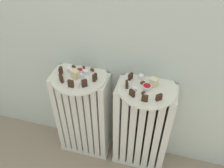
# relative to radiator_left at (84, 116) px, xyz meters

# --- Properties ---
(radiator_left) EXTENTS (0.33, 0.15, 0.62)m
(radiator_left) POSITION_rel_radiator_left_xyz_m (0.00, 0.00, 0.00)
(radiator_left) COLOR silver
(radiator_left) RESTS_ON ground_plane
(radiator_right) EXTENTS (0.33, 0.15, 0.62)m
(radiator_right) POSITION_rel_radiator_left_xyz_m (0.37, 0.00, 0.00)
(radiator_right) COLOR silver
(radiator_right) RESTS_ON ground_plane
(plate_left) EXTENTS (0.30, 0.30, 0.01)m
(plate_left) POSITION_rel_radiator_left_xyz_m (0.00, -0.00, 0.32)
(plate_left) COLOR silver
(plate_left) RESTS_ON radiator_left
(plate_right) EXTENTS (0.30, 0.30, 0.01)m
(plate_right) POSITION_rel_radiator_left_xyz_m (0.37, -0.00, 0.32)
(plate_right) COLOR silver
(plate_right) RESTS_ON radiator_right
(dark_cake_slice_left_0) EXTENTS (0.02, 0.03, 0.04)m
(dark_cake_slice_left_0) POSITION_rel_radiator_left_xyz_m (-0.10, -0.01, 0.35)
(dark_cake_slice_left_0) COLOR #382114
(dark_cake_slice_left_0) RESTS_ON plate_left
(dark_cake_slice_left_1) EXTENTS (0.03, 0.03, 0.04)m
(dark_cake_slice_left_1) POSITION_rel_radiator_left_xyz_m (-0.07, -0.07, 0.35)
(dark_cake_slice_left_1) COLOR #382114
(dark_cake_slice_left_1) RESTS_ON plate_left
(dark_cake_slice_left_2) EXTENTS (0.03, 0.02, 0.04)m
(dark_cake_slice_left_2) POSITION_rel_radiator_left_xyz_m (-0.00, -0.10, 0.35)
(dark_cake_slice_left_2) COLOR #382114
(dark_cake_slice_left_2) RESTS_ON plate_left
(dark_cake_slice_left_3) EXTENTS (0.03, 0.03, 0.04)m
(dark_cake_slice_left_3) POSITION_rel_radiator_left_xyz_m (0.06, -0.08, 0.35)
(dark_cake_slice_left_3) COLOR #382114
(dark_cake_slice_left_3) RESTS_ON plate_left
(dark_cake_slice_left_4) EXTENTS (0.02, 0.03, 0.04)m
(dark_cake_slice_left_4) POSITION_rel_radiator_left_xyz_m (0.10, -0.02, 0.35)
(dark_cake_slice_left_4) COLOR #382114
(dark_cake_slice_left_4) RESTS_ON plate_left
(marble_cake_slice_left_0) EXTENTS (0.05, 0.04, 0.05)m
(marble_cake_slice_left_0) POSITION_rel_radiator_left_xyz_m (-0.01, -0.02, 0.35)
(marble_cake_slice_left_0) COLOR beige
(marble_cake_slice_left_0) RESTS_ON plate_left
(turkish_delight_left_0) EXTENTS (0.03, 0.03, 0.02)m
(turkish_delight_left_0) POSITION_rel_radiator_left_xyz_m (0.02, -0.01, 0.34)
(turkish_delight_left_0) COLOR white
(turkish_delight_left_0) RESTS_ON plate_left
(turkish_delight_left_1) EXTENTS (0.03, 0.03, 0.03)m
(turkish_delight_left_1) POSITION_rel_radiator_left_xyz_m (0.03, 0.02, 0.34)
(turkish_delight_left_1) COLOR white
(turkish_delight_left_1) RESTS_ON plate_left
(turkish_delight_left_2) EXTENTS (0.03, 0.03, 0.02)m
(turkish_delight_left_2) POSITION_rel_radiator_left_xyz_m (-0.04, 0.01, 0.34)
(turkish_delight_left_2) COLOR white
(turkish_delight_left_2) RESTS_ON plate_left
(turkish_delight_left_3) EXTENTS (0.03, 0.03, 0.02)m
(turkish_delight_left_3) POSITION_rel_radiator_left_xyz_m (-0.06, 0.02, 0.34)
(turkish_delight_left_3) COLOR white
(turkish_delight_left_3) RESTS_ON plate_left
(medjool_date_left_0) EXTENTS (0.03, 0.03, 0.02)m
(medjool_date_left_0) POSITION_rel_radiator_left_xyz_m (0.00, 0.06, 0.34)
(medjool_date_left_0) COLOR #4C2814
(medjool_date_left_0) RESTS_ON plate_left
(medjool_date_left_1) EXTENTS (0.03, 0.03, 0.02)m
(medjool_date_left_1) POSITION_rel_radiator_left_xyz_m (0.06, 0.06, 0.34)
(medjool_date_left_1) COLOR #4C2814
(medjool_date_left_1) RESTS_ON plate_left
(medjool_date_left_2) EXTENTS (0.02, 0.02, 0.02)m
(medjool_date_left_2) POSITION_rel_radiator_left_xyz_m (-0.06, 0.06, 0.33)
(medjool_date_left_2) COLOR #4C2814
(medjool_date_left_2) RESTS_ON plate_left
(jam_bowl_left) EXTENTS (0.04, 0.04, 0.02)m
(jam_bowl_left) POSITION_rel_radiator_left_xyz_m (-0.00, 0.02, 0.34)
(jam_bowl_left) COLOR white
(jam_bowl_left) RESTS_ON plate_left
(dark_cake_slice_right_0) EXTENTS (0.02, 0.03, 0.04)m
(dark_cake_slice_right_0) POSITION_rel_radiator_left_xyz_m (0.27, 0.04, 0.34)
(dark_cake_slice_right_0) COLOR #382114
(dark_cake_slice_right_0) RESTS_ON plate_right
(dark_cake_slice_right_1) EXTENTS (0.02, 0.03, 0.04)m
(dark_cake_slice_right_1) POSITION_rel_radiator_left_xyz_m (0.27, -0.03, 0.34)
(dark_cake_slice_right_1) COLOR #382114
(dark_cake_slice_right_1) RESTS_ON plate_right
(dark_cake_slice_right_2) EXTENTS (0.03, 0.03, 0.04)m
(dark_cake_slice_right_2) POSITION_rel_radiator_left_xyz_m (0.31, -0.08, 0.34)
(dark_cake_slice_right_2) COLOR #382114
(dark_cake_slice_right_2) RESTS_ON plate_right
(dark_cake_slice_right_3) EXTENTS (0.03, 0.01, 0.04)m
(dark_cake_slice_right_3) POSITION_rel_radiator_left_xyz_m (0.37, -0.10, 0.34)
(dark_cake_slice_right_3) COLOR #382114
(dark_cake_slice_right_3) RESTS_ON plate_right
(dark_cake_slice_right_4) EXTENTS (0.03, 0.03, 0.04)m
(dark_cake_slice_right_4) POSITION_rel_radiator_left_xyz_m (0.43, -0.08, 0.34)
(dark_cake_slice_right_4) COLOR #382114
(dark_cake_slice_right_4) RESTS_ON plate_right
(marble_cake_slice_right_0) EXTENTS (0.05, 0.04, 0.05)m
(marble_cake_slice_right_0) POSITION_rel_radiator_left_xyz_m (0.40, 0.02, 0.35)
(marble_cake_slice_right_0) COLOR beige
(marble_cake_slice_right_0) RESTS_ON plate_right
(turkish_delight_right_0) EXTENTS (0.03, 0.03, 0.02)m
(turkish_delight_right_0) POSITION_rel_radiator_left_xyz_m (0.33, 0.06, 0.34)
(turkish_delight_right_0) COLOR white
(turkish_delight_right_0) RESTS_ON plate_right
(turkish_delight_right_1) EXTENTS (0.02, 0.02, 0.02)m
(turkish_delight_right_1) POSITION_rel_radiator_left_xyz_m (0.31, -0.04, 0.34)
(turkish_delight_right_1) COLOR white
(turkish_delight_right_1) RESTS_ON plate_right
(medjool_date_right_0) EXTENTS (0.03, 0.03, 0.01)m
(medjool_date_right_0) POSITION_rel_radiator_left_xyz_m (0.36, -0.05, 0.33)
(medjool_date_right_0) COLOR #4C2814
(medjool_date_right_0) RESTS_ON plate_right
(medjool_date_right_1) EXTENTS (0.03, 0.03, 0.02)m
(medjool_date_right_1) POSITION_rel_radiator_left_xyz_m (0.34, 0.02, 0.34)
(medjool_date_right_1) COLOR #4C2814
(medjool_date_right_1) RESTS_ON plate_right
(jam_bowl_right) EXTENTS (0.05, 0.05, 0.02)m
(jam_bowl_right) POSITION_rel_radiator_left_xyz_m (0.37, -0.02, 0.34)
(jam_bowl_right) COLOR white
(jam_bowl_right) RESTS_ON plate_right
(fork) EXTENTS (0.02, 0.09, 0.00)m
(fork) POSITION_rel_radiator_left_xyz_m (0.03, -0.05, 0.33)
(fork) COLOR #B7B7BC
(fork) RESTS_ON plate_left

